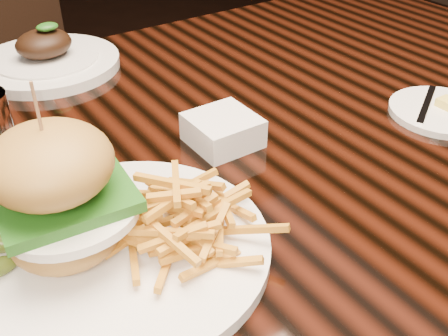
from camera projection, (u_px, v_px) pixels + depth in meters
dining_table at (190, 195)px, 0.75m from camera, size 1.60×0.90×0.75m
burger_plate at (114, 216)px, 0.51m from camera, size 0.30×0.30×0.20m
side_saucer at (441, 111)px, 0.78m from camera, size 0.15×0.15×0.02m
ramekin at (223, 130)px, 0.70m from camera, size 0.10×0.10×0.04m
far_dish at (47, 60)px, 0.91m from camera, size 0.25×0.25×0.08m
chair_far at (14, 71)px, 1.42m from camera, size 0.56×0.57×0.95m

